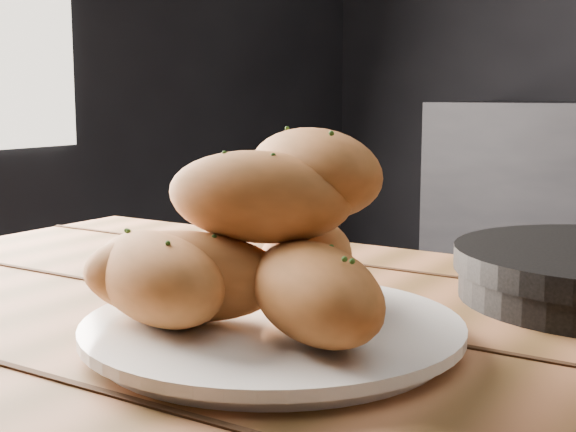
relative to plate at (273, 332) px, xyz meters
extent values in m
cylinder|color=white|center=(0.00, 0.00, 0.00)|extent=(0.24, 0.24, 0.01)
cylinder|color=white|center=(0.00, 0.00, 0.00)|extent=(0.27, 0.27, 0.01)
ellipsoid|color=#B56732|center=(-0.05, -0.03, 0.04)|extent=(0.16, 0.12, 0.06)
ellipsoid|color=#B56732|center=(0.05, -0.02, 0.04)|extent=(0.16, 0.14, 0.06)
ellipsoid|color=#B56732|center=(0.00, 0.05, 0.04)|extent=(0.11, 0.15, 0.06)
ellipsoid|color=#B56732|center=(-0.01, 0.00, 0.10)|extent=(0.15, 0.07, 0.06)
ellipsoid|color=#B56732|center=(0.01, 0.03, 0.11)|extent=(0.15, 0.12, 0.06)
ellipsoid|color=#B56732|center=(-0.06, -0.05, 0.04)|extent=(0.16, 0.12, 0.06)
camera|label=1|loc=(0.31, -0.46, 0.17)|focal=50.00mm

